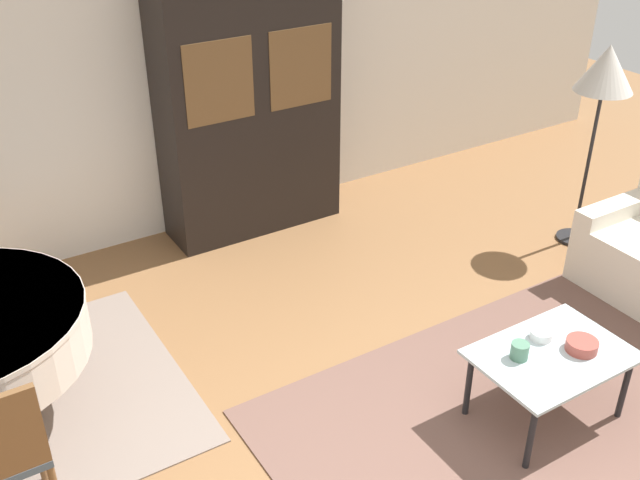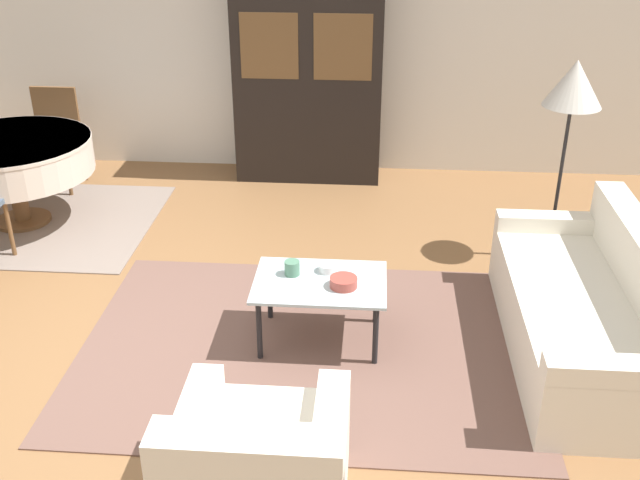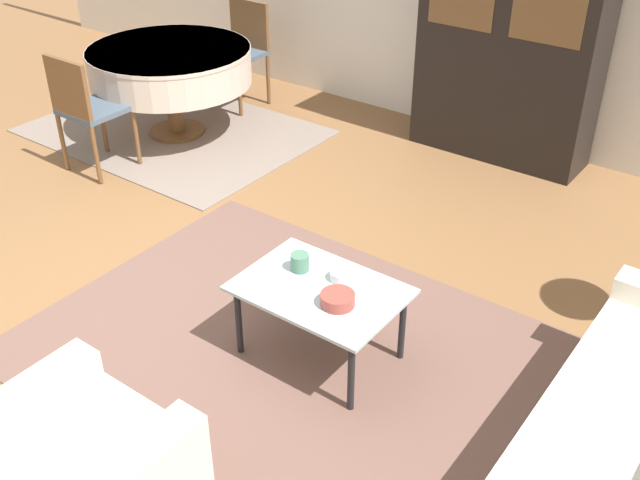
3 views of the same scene
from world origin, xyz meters
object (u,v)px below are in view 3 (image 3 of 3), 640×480
Objects in this scene: dining_table at (170,66)px; coffee_table at (320,296)px; cup at (300,262)px; bowl at (338,299)px; display_cabinet at (512,34)px; bowl_small at (341,275)px; dining_chair_near at (85,105)px; dining_chair_far at (242,46)px.

coffee_table is at bearing -30.46° from dining_table.
bowl is (0.34, -0.13, -0.02)m from cup.
display_cabinet is 16.28× the size of bowl_small.
dining_chair_near reaches higher than bowl_small.
dining_table is 0.90m from dining_chair_near.
bowl is 0.22m from bowl_small.
dining_table is at bearing -151.50° from display_cabinet.
bowl_small is (2.81, -0.60, -0.08)m from dining_chair_near.
coffee_table is 8.57× the size of cup.
coffee_table is 0.43× the size of display_cabinet.
dining_chair_near is (-2.77, 0.73, 0.15)m from coffee_table.
display_cabinet is at bearing 42.40° from dining_chair_near.
display_cabinet is at bearing 92.97° from cup.
dining_chair_far reaches higher than bowl_small.
display_cabinet is 3.33m from dining_chair_near.
dining_table is at bearing 148.92° from cup.
dining_chair_near reaches higher than bowl.
bowl_small is at bearing -11.95° from dining_chair_near.
coffee_table is at bearing -14.72° from dining_chair_near.
dining_chair_near reaches higher than cup.
dining_chair_far is 3.70m from bowl_small.
bowl is at bearing 138.46° from dining_chair_far.
dining_table is 0.90m from dining_chair_far.
bowl is (2.92, -1.69, -0.13)m from dining_table.
dining_chair_far is 9.43× the size of cup.
dining_chair_near is (-2.43, -2.22, -0.45)m from display_cabinet.
dining_table is 1.46× the size of dining_chair_near.
coffee_table is 4.85× the size of bowl.
bowl_small is at bearing -28.02° from dining_table.
bowl_small is (2.81, -1.50, -0.14)m from dining_table.
dining_chair_near is 1.80m from dining_chair_far.
dining_chair_near reaches higher than coffee_table.
display_cabinet is 2.93m from cup.
dining_table is 3.19m from bowl_small.
dining_chair_far is at bearing 90.00° from dining_chair_near.
cup is (2.58, -2.46, -0.05)m from dining_chair_far.
display_cabinet is at bearing 97.68° from bowl_small.
dining_chair_far is at bearing 136.42° from cup.
dining_chair_far reaches higher than cup.
dining_table is 1.46× the size of dining_chair_far.
coffee_table is at bearing -107.89° from bowl_small.
dining_chair_near is 3.03m from bowl.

